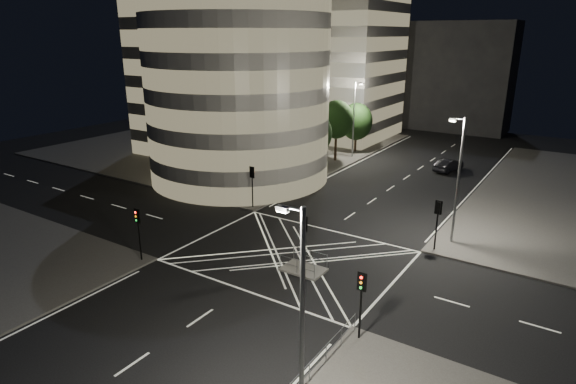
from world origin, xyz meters
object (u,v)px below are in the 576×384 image
Objects in this scene: traffic_signal_island at (304,233)px; sedan at (449,165)px; traffic_signal_nl at (138,225)px; central_island at (304,270)px; traffic_signal_fl at (252,179)px; traffic_signal_nr at (361,293)px; traffic_signal_fr at (438,216)px; street_lamp_right_far at (458,177)px; street_lamp_right_near at (301,318)px; street_lamp_left_far at (354,117)px; street_lamp_left_near at (277,141)px.

traffic_signal_island reaches higher than sedan.
traffic_signal_nl is at bearing 85.11° from sedan.
traffic_signal_fl is (-10.80, 8.30, 2.84)m from central_island.
traffic_signal_nl is 0.86× the size of sedan.
traffic_signal_nr is 1.00× the size of traffic_signal_island.
traffic_signal_nl is at bearing -142.31° from traffic_signal_fr.
traffic_signal_island is 32.02m from sedan.
sedan is at bearing 106.04° from street_lamp_right_far.
traffic_signal_fr is at bearing 0.00° from traffic_signal_fl.
sedan is (-5.52, 23.62, -2.15)m from traffic_signal_fr.
sedan is (-6.16, 44.42, -4.77)m from street_lamp_right_near.
traffic_signal_nr is 16.03m from street_lamp_right_far.
street_lamp_right_far and street_lamp_right_near have the same top height.
street_lamp_right_far is at bearing 90.00° from street_lamp_right_near.
traffic_signal_fr is 0.40× the size of street_lamp_right_near.
traffic_signal_fl is 0.40× the size of street_lamp_left_far.
street_lamp_left_far is at bearing 15.00° from sedan.
street_lamp_right_far reaches higher than traffic_signal_island.
street_lamp_left_near reaches higher than central_island.
street_lamp_left_near is 2.15× the size of sedan.
street_lamp_right_far reaches higher than traffic_signal_fl.
central_island is 13.98m from street_lamp_right_far.
street_lamp_left_far is 2.15× the size of sedan.
traffic_signal_fr is 0.40× the size of street_lamp_left_near.
traffic_signal_fl is 13.62m from traffic_signal_island.
street_lamp_left_far reaches higher than sedan.
street_lamp_right_far reaches higher than traffic_signal_fr.
street_lamp_right_far is 22.80m from sedan.
traffic_signal_fr reaches higher than central_island.
traffic_signal_nr reaches higher than sedan.
street_lamp_right_near reaches higher than traffic_signal_island.
traffic_signal_island is 0.40× the size of street_lamp_left_far.
traffic_signal_nl is 19.78m from street_lamp_right_near.
traffic_signal_fr is at bearing -106.11° from street_lamp_right_far.
street_lamp_right_near is 2.15× the size of sedan.
central_island is 0.30× the size of street_lamp_left_near.
traffic_signal_fr is (6.80, 8.30, 2.84)m from central_island.
street_lamp_right_far reaches higher than traffic_signal_nr.
central_island is 0.30× the size of street_lamp_left_far.
traffic_signal_nr is at bearing -37.93° from central_island.
traffic_signal_fl reaches higher than central_island.
traffic_signal_fr is 10.73m from traffic_signal_island.
traffic_signal_nl is 1.00× the size of traffic_signal_fr.
street_lamp_left_far is (-0.64, 23.20, 2.63)m from traffic_signal_fl.
traffic_signal_nr is 26.32m from street_lamp_left_near.
traffic_signal_fr is 1.00× the size of traffic_signal_island.
traffic_signal_nr is 37.69m from sedan.
street_lamp_left_near is at bearing 164.08° from traffic_signal_fr.
street_lamp_left_far is at bearing 131.94° from street_lamp_right_far.
street_lamp_right_near is (0.64, -20.80, 2.63)m from traffic_signal_fr.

